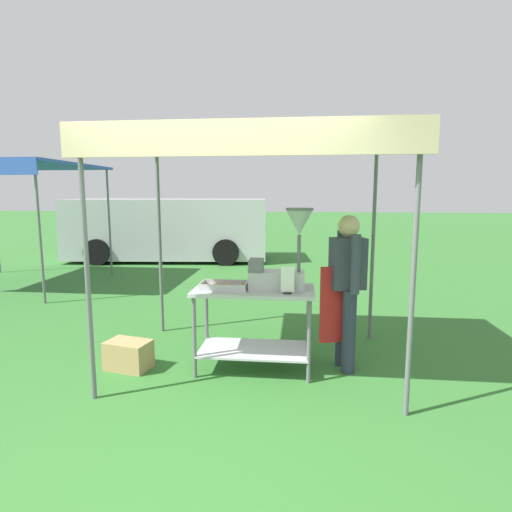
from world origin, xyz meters
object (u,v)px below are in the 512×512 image
at_px(stall_canopy, 255,146).
at_px(supply_crate, 129,355).
at_px(van_silver, 168,228).
at_px(vendor, 346,284).
at_px(donut_fryer, 283,258).
at_px(donut_cart, 254,312).
at_px(menu_sign, 288,282).
at_px(neighbour_tent, 7,168).
at_px(donut_tray, 224,287).

distance_m(stall_canopy, supply_crate, 2.52).
bearing_deg(van_silver, vendor, -59.35).
distance_m(stall_canopy, donut_fryer, 1.15).
bearing_deg(donut_cart, vendor, 7.33).
bearing_deg(donut_cart, supply_crate, -174.27).
bearing_deg(stall_canopy, vendor, 1.35).
distance_m(donut_fryer, menu_sign, 0.30).
distance_m(donut_fryer, supply_crate, 1.91).
bearing_deg(neighbour_tent, supply_crate, -43.01).
distance_m(donut_tray, vendor, 1.25).
xyz_separation_m(donut_fryer, supply_crate, (-1.61, -0.15, -1.03)).
bearing_deg(neighbour_tent, donut_fryer, -32.28).
xyz_separation_m(stall_canopy, menu_sign, (0.35, -0.29, -1.31)).
bearing_deg(donut_cart, donut_tray, -168.42).
height_order(donut_tray, vendor, vendor).
xyz_separation_m(donut_cart, van_silver, (-3.20, 7.12, 0.26)).
xyz_separation_m(stall_canopy, donut_cart, (-0.00, -0.10, -1.67)).
xyz_separation_m(van_silver, neighbour_tent, (-1.97, -3.65, 1.45)).
bearing_deg(supply_crate, donut_tray, 4.01).
xyz_separation_m(stall_canopy, vendor, (0.94, 0.02, -1.39)).
relative_size(stall_canopy, donut_fryer, 3.56).
bearing_deg(vendor, donut_fryer, -170.75).
distance_m(donut_tray, supply_crate, 1.26).
xyz_separation_m(stall_canopy, supply_crate, (-1.31, -0.23, -2.14)).
height_order(stall_canopy, menu_sign, stall_canopy).
height_order(menu_sign, supply_crate, menu_sign).
bearing_deg(neighbour_tent, donut_cart, -33.86).
xyz_separation_m(stall_canopy, donut_tray, (-0.29, -0.16, -1.41)).
relative_size(donut_fryer, vendor, 0.51).
relative_size(vendor, neighbour_tent, 0.55).
relative_size(vendor, supply_crate, 3.21).
distance_m(donut_cart, supply_crate, 1.40).
relative_size(stall_canopy, neighbour_tent, 0.99).
bearing_deg(van_silver, donut_tray, -67.93).
height_order(van_silver, neighbour_tent, neighbour_tent).
xyz_separation_m(menu_sign, vendor, (0.59, 0.32, -0.08)).
distance_m(menu_sign, neighbour_tent, 6.76).
bearing_deg(menu_sign, supply_crate, 177.82).
relative_size(stall_canopy, donut_cart, 2.38).
bearing_deg(donut_tray, menu_sign, -11.81).
bearing_deg(donut_fryer, menu_sign, -76.25).
bearing_deg(donut_cart, donut_fryer, 3.09).
bearing_deg(menu_sign, van_silver, 115.91).
distance_m(stall_canopy, van_silver, 7.84).
height_order(donut_fryer, vendor, donut_fryer).
xyz_separation_m(donut_tray, donut_fryer, (0.59, 0.08, 0.29)).
bearing_deg(neighbour_tent, stall_canopy, -33.10).
distance_m(donut_cart, donut_tray, 0.40).
relative_size(donut_tray, vendor, 0.29).
relative_size(donut_fryer, van_silver, 0.15).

